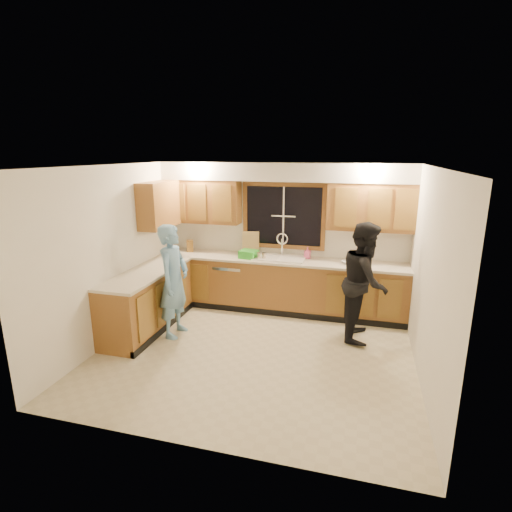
{
  "coord_description": "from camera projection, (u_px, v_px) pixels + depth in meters",
  "views": [
    {
      "loc": [
        1.32,
        -4.79,
        2.67
      ],
      "look_at": [
        -0.15,
        0.65,
        1.19
      ],
      "focal_mm": 28.0,
      "sensor_mm": 36.0,
      "label": 1
    }
  ],
  "objects": [
    {
      "name": "floor",
      "position": [
        254.0,
        352.0,
        5.48
      ],
      "size": [
        4.2,
        4.2,
        0.0
      ],
      "primitive_type": "plane",
      "color": "beige",
      "rests_on": "ground"
    },
    {
      "name": "ceiling",
      "position": [
        254.0,
        166.0,
        4.84
      ],
      "size": [
        4.2,
        4.2,
        0.0
      ],
      "primitive_type": "plane",
      "rotation": [
        3.14,
        0.0,
        0.0
      ],
      "color": "white"
    },
    {
      "name": "wall_back",
      "position": [
        283.0,
        236.0,
        6.94
      ],
      "size": [
        4.2,
        0.0,
        4.2
      ],
      "primitive_type": "plane",
      "rotation": [
        1.57,
        0.0,
        0.0
      ],
      "color": "white",
      "rests_on": "ground"
    },
    {
      "name": "wall_left",
      "position": [
        113.0,
        254.0,
        5.69
      ],
      "size": [
        0.0,
        3.8,
        3.8
      ],
      "primitive_type": "plane",
      "rotation": [
        1.57,
        0.0,
        1.57
      ],
      "color": "white",
      "rests_on": "ground"
    },
    {
      "name": "wall_right",
      "position": [
        429.0,
        278.0,
        4.63
      ],
      "size": [
        0.0,
        3.8,
        3.8
      ],
      "primitive_type": "plane",
      "rotation": [
        1.57,
        0.0,
        -1.57
      ],
      "color": "white",
      "rests_on": "ground"
    },
    {
      "name": "base_cabinets_back",
      "position": [
        279.0,
        285.0,
        6.86
      ],
      "size": [
        4.2,
        0.6,
        0.88
      ],
      "primitive_type": "cube",
      "color": "brown",
      "rests_on": "ground"
    },
    {
      "name": "base_cabinets_left",
      "position": [
        148.0,
        301.0,
        6.15
      ],
      "size": [
        0.6,
        1.9,
        0.88
      ],
      "primitive_type": "cube",
      "color": "brown",
      "rests_on": "ground"
    },
    {
      "name": "countertop_back",
      "position": [
        279.0,
        260.0,
        6.73
      ],
      "size": [
        4.2,
        0.63,
        0.04
      ],
      "primitive_type": "cube",
      "color": "beige",
      "rests_on": "base_cabinets_back"
    },
    {
      "name": "countertop_left",
      "position": [
        147.0,
        272.0,
        6.03
      ],
      "size": [
        0.63,
        1.9,
        0.04
      ],
      "primitive_type": "cube",
      "color": "beige",
      "rests_on": "base_cabinets_left"
    },
    {
      "name": "upper_cabinets_left",
      "position": [
        202.0,
        201.0,
        7.0
      ],
      "size": [
        1.35,
        0.33,
        0.75
      ],
      "primitive_type": "cube",
      "color": "brown",
      "rests_on": "wall_back"
    },
    {
      "name": "upper_cabinets_right",
      "position": [
        371.0,
        207.0,
        6.28
      ],
      "size": [
        1.35,
        0.33,
        0.75
      ],
      "primitive_type": "cube",
      "color": "brown",
      "rests_on": "wall_back"
    },
    {
      "name": "upper_cabinets_return",
      "position": [
        159.0,
        205.0,
        6.55
      ],
      "size": [
        0.33,
        0.9,
        0.75
      ],
      "primitive_type": "cube",
      "color": "brown",
      "rests_on": "wall_left"
    },
    {
      "name": "soffit",
      "position": [
        282.0,
        172.0,
        6.49
      ],
      "size": [
        4.2,
        0.35,
        0.3
      ],
      "primitive_type": "cube",
      "color": "beige",
      "rests_on": "wall_back"
    },
    {
      "name": "window_frame",
      "position": [
        284.0,
        216.0,
        6.84
      ],
      "size": [
        1.44,
        0.03,
        1.14
      ],
      "color": "black",
      "rests_on": "wall_back"
    },
    {
      "name": "sink",
      "position": [
        279.0,
        262.0,
        6.76
      ],
      "size": [
        0.86,
        0.52,
        0.57
      ],
      "color": "white",
      "rests_on": "countertop_back"
    },
    {
      "name": "dishwasher",
      "position": [
        232.0,
        283.0,
        7.07
      ],
      "size": [
        0.6,
        0.56,
        0.82
      ],
      "primitive_type": "cube",
      "color": "white",
      "rests_on": "floor"
    },
    {
      "name": "stove",
      "position": [
        127.0,
        314.0,
        5.61
      ],
      "size": [
        0.58,
        0.75,
        0.9
      ],
      "primitive_type": "cube",
      "color": "white",
      "rests_on": "floor"
    },
    {
      "name": "man",
      "position": [
        174.0,
        281.0,
        5.82
      ],
      "size": [
        0.41,
        0.62,
        1.68
      ],
      "primitive_type": "imported",
      "rotation": [
        0.0,
        0.0,
        1.55
      ],
      "color": "#70A6D4",
      "rests_on": "floor"
    },
    {
      "name": "woman",
      "position": [
        365.0,
        281.0,
        5.73
      ],
      "size": [
        0.69,
        0.87,
        1.73
      ],
      "primitive_type": "imported",
      "rotation": [
        0.0,
        0.0,
        1.53
      ],
      "color": "black",
      "rests_on": "floor"
    },
    {
      "name": "knife_block",
      "position": [
        190.0,
        246.0,
        7.19
      ],
      "size": [
        0.14,
        0.14,
        0.21
      ],
      "primitive_type": "cube",
      "rotation": [
        0.0,
        0.0,
        0.43
      ],
      "color": "olive",
      "rests_on": "countertop_back"
    },
    {
      "name": "cutting_board",
      "position": [
        251.0,
        243.0,
        7.04
      ],
      "size": [
        0.31,
        0.16,
        0.39
      ],
      "primitive_type": "cube",
      "rotation": [
        -0.21,
        0.0,
        0.22
      ],
      "color": "tan",
      "rests_on": "countertop_back"
    },
    {
      "name": "dish_crate",
      "position": [
        249.0,
        254.0,
        6.77
      ],
      "size": [
        0.31,
        0.3,
        0.13
      ],
      "primitive_type": "cube",
      "rotation": [
        0.0,
        0.0,
        -0.15
      ],
      "color": "green",
      "rests_on": "countertop_back"
    },
    {
      "name": "soap_bottle",
      "position": [
        307.0,
        253.0,
        6.72
      ],
      "size": [
        0.11,
        0.11,
        0.2
      ],
      "primitive_type": "imported",
      "rotation": [
        0.0,
        0.0,
        -0.21
      ],
      "color": "#DF5488",
      "rests_on": "countertop_back"
    },
    {
      "name": "bowl",
      "position": [
        348.0,
        262.0,
        6.42
      ],
      "size": [
        0.27,
        0.27,
        0.05
      ],
      "primitive_type": "imported",
      "rotation": [
        0.0,
        0.0,
        -0.4
      ],
      "color": "silver",
      "rests_on": "countertop_back"
    },
    {
      "name": "can_left",
      "position": [
        259.0,
        256.0,
        6.66
      ],
      "size": [
        0.08,
        0.08,
        0.12
      ],
      "primitive_type": "cylinder",
      "rotation": [
        0.0,
        0.0,
        0.23
      ],
      "color": "beige",
      "rests_on": "countertop_back"
    },
    {
      "name": "can_right",
      "position": [
        264.0,
        256.0,
        6.66
      ],
      "size": [
        0.07,
        0.07,
        0.12
      ],
      "primitive_type": "cylinder",
      "rotation": [
        0.0,
        0.0,
        0.05
      ],
      "color": "beige",
      "rests_on": "countertop_back"
    }
  ]
}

